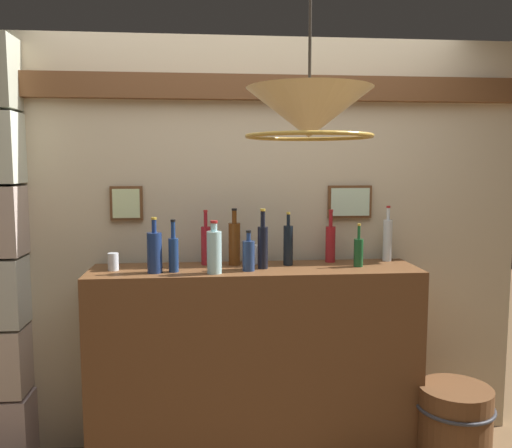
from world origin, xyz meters
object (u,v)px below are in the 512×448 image
(liquor_bottle_tequila, at_px, (214,251))
(liquor_bottle_vodka, at_px, (249,255))
(liquor_bottle_scotch, at_px, (330,242))
(glass_tumbler_highball, at_px, (251,254))
(liquor_bottle_vermouth, at_px, (263,245))
(wooden_barrel, at_px, (454,432))
(liquor_bottle_bourbon, at_px, (288,244))
(liquor_bottle_amaro, at_px, (155,252))
(liquor_bottle_rye, at_px, (174,253))
(liquor_bottle_port, at_px, (234,242))
(glass_tumbler_rocks, at_px, (113,262))
(pendant_lamp, at_px, (309,115))
(liquor_bottle_sherry, at_px, (206,244))
(liquor_bottle_gin, at_px, (358,252))
(liquor_bottle_rum, at_px, (388,239))

(liquor_bottle_tequila, relative_size, liquor_bottle_vodka, 1.27)
(liquor_bottle_scotch, relative_size, glass_tumbler_highball, 2.86)
(liquor_bottle_vermouth, height_order, wooden_barrel, liquor_bottle_vermouth)
(liquor_bottle_bourbon, relative_size, glass_tumbler_highball, 2.79)
(liquor_bottle_amaro, bearing_deg, liquor_bottle_vermouth, 6.16)
(glass_tumbler_highball, bearing_deg, liquor_bottle_vermouth, -70.46)
(liquor_bottle_rye, bearing_deg, liquor_bottle_port, 26.88)
(glass_tumbler_rocks, xyz_separation_m, wooden_barrel, (1.83, -0.25, -0.92))
(liquor_bottle_port, xyz_separation_m, glass_tumbler_highball, (0.10, 0.03, -0.07))
(pendant_lamp, bearing_deg, liquor_bottle_vermouth, 96.97)
(liquor_bottle_bourbon, xyz_separation_m, liquor_bottle_sherry, (-0.46, 0.06, -0.00))
(liquor_bottle_sherry, bearing_deg, liquor_bottle_amaro, -143.02)
(liquor_bottle_tequila, distance_m, pendant_lamp, 1.00)
(liquor_bottle_gin, height_order, liquor_bottle_vodka, liquor_bottle_gin)
(liquor_bottle_tequila, height_order, glass_tumbler_highball, liquor_bottle_tequila)
(liquor_bottle_tequila, bearing_deg, wooden_barrel, -5.28)
(liquor_bottle_sherry, height_order, wooden_barrel, liquor_bottle_sherry)
(pendant_lamp, bearing_deg, glass_tumbler_highball, 99.00)
(liquor_bottle_rye, relative_size, liquor_bottle_scotch, 0.91)
(liquor_bottle_port, bearing_deg, liquor_bottle_tequila, -117.46)
(liquor_bottle_rum, relative_size, liquor_bottle_bourbon, 1.08)
(liquor_bottle_tequila, height_order, pendant_lamp, pendant_lamp)
(liquor_bottle_rye, bearing_deg, liquor_bottle_rum, 9.66)
(liquor_bottle_rum, xyz_separation_m, glass_tumbler_rocks, (-1.57, -0.14, -0.08))
(liquor_bottle_sherry, bearing_deg, liquor_bottle_bourbon, -6.83)
(liquor_bottle_bourbon, bearing_deg, liquor_bottle_amaro, -168.68)
(liquor_bottle_amaro, bearing_deg, glass_tumbler_rocks, 160.07)
(liquor_bottle_gin, xyz_separation_m, liquor_bottle_scotch, (-0.12, 0.15, 0.03))
(liquor_bottle_rum, bearing_deg, liquor_bottle_bourbon, -172.74)
(liquor_bottle_bourbon, relative_size, wooden_barrel, 0.60)
(glass_tumbler_rocks, bearing_deg, liquor_bottle_port, 8.44)
(liquor_bottle_gin, xyz_separation_m, liquor_bottle_vodka, (-0.62, -0.06, 0.00))
(liquor_bottle_vodka, relative_size, glass_tumbler_highball, 2.03)
(liquor_bottle_rum, relative_size, liquor_bottle_gin, 1.35)
(liquor_bottle_sherry, bearing_deg, liquor_bottle_tequila, -80.01)
(liquor_bottle_scotch, distance_m, glass_tumbler_highball, 0.47)
(liquor_bottle_amaro, height_order, glass_tumbler_highball, liquor_bottle_amaro)
(liquor_bottle_rye, distance_m, glass_tumbler_rocks, 0.34)
(liquor_bottle_gin, distance_m, liquor_bottle_scotch, 0.20)
(liquor_bottle_gin, height_order, pendant_lamp, pendant_lamp)
(liquor_bottle_scotch, bearing_deg, liquor_bottle_port, -176.35)
(liquor_bottle_rye, distance_m, pendant_lamp, 1.14)
(liquor_bottle_bourbon, bearing_deg, liquor_bottle_scotch, 15.11)
(liquor_bottle_sherry, bearing_deg, liquor_bottle_gin, -9.04)
(liquor_bottle_sherry, distance_m, liquor_bottle_port, 0.16)
(liquor_bottle_amaro, distance_m, liquor_bottle_vermouth, 0.58)
(liquor_bottle_tequila, height_order, liquor_bottle_vermouth, liquor_bottle_vermouth)
(liquor_bottle_tequila, height_order, wooden_barrel, liquor_bottle_tequila)
(liquor_bottle_rum, relative_size, liquor_bottle_sherry, 1.05)
(liquor_bottle_vermouth, height_order, glass_tumbler_highball, liquor_bottle_vermouth)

